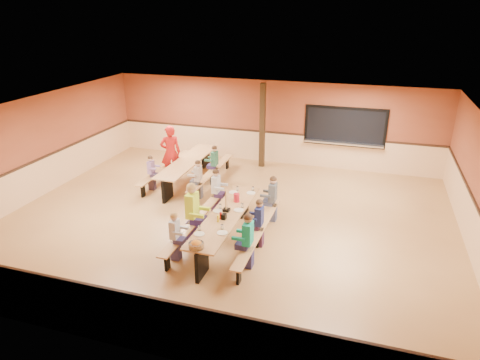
% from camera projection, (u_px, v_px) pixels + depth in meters
% --- Properties ---
extents(ground, '(12.00, 12.00, 0.00)m').
position_uv_depth(ground, '(228.00, 220.00, 11.66)').
color(ground, olive).
rests_on(ground, ground).
extents(room_envelope, '(12.04, 10.04, 3.02)m').
position_uv_depth(room_envelope, '(227.00, 196.00, 11.40)').
color(room_envelope, brown).
rests_on(room_envelope, ground).
extents(kitchen_pass_through, '(2.78, 0.28, 1.38)m').
position_uv_depth(kitchen_pass_through, '(345.00, 128.00, 14.76)').
color(kitchen_pass_through, black).
rests_on(kitchen_pass_through, ground).
extents(structural_post, '(0.18, 0.18, 3.00)m').
position_uv_depth(structural_post, '(262.00, 126.00, 15.04)').
color(structural_post, black).
rests_on(structural_post, ground).
extents(cafeteria_table_main, '(1.91, 3.70, 0.74)m').
position_uv_depth(cafeteria_table_main, '(226.00, 222.00, 10.39)').
color(cafeteria_table_main, '#B47E47').
rests_on(cafeteria_table_main, ground).
extents(cafeteria_table_second, '(1.91, 3.70, 0.74)m').
position_uv_depth(cafeteria_table_second, '(188.00, 166.00, 14.03)').
color(cafeteria_table_second, '#B47E47').
rests_on(cafeteria_table_second, ground).
extents(seated_child_white_left, '(0.34, 0.28, 1.16)m').
position_uv_depth(seated_child_white_left, '(175.00, 237.00, 9.62)').
color(seated_child_white_left, silver).
rests_on(seated_child_white_left, ground).
extents(seated_adult_yellow, '(0.49, 0.40, 1.46)m').
position_uv_depth(seated_adult_yellow, '(192.00, 212.00, 10.45)').
color(seated_adult_yellow, '#DAFF2E').
rests_on(seated_adult_yellow, ground).
extents(seated_child_grey_left, '(0.38, 0.31, 1.23)m').
position_uv_depth(seated_child_grey_left, '(216.00, 191.00, 11.95)').
color(seated_child_grey_left, silver).
rests_on(seated_child_grey_left, ground).
extents(seated_child_teal_right, '(0.40, 0.33, 1.28)m').
position_uv_depth(seated_child_teal_right, '(248.00, 241.00, 9.32)').
color(seated_child_teal_right, '#149F7E').
rests_on(seated_child_teal_right, ground).
extents(seated_child_navy_right, '(0.37, 0.30, 1.20)m').
position_uv_depth(seated_child_navy_right, '(259.00, 223.00, 10.18)').
color(seated_child_navy_right, navy).
rests_on(seated_child_navy_right, ground).
extents(seated_child_char_right, '(0.39, 0.32, 1.26)m').
position_uv_depth(seated_child_char_right, '(273.00, 199.00, 11.40)').
color(seated_child_char_right, '#454A4F').
rests_on(seated_child_char_right, ground).
extents(seated_child_purple_sec, '(0.32, 0.26, 1.11)m').
position_uv_depth(seated_child_purple_sec, '(151.00, 173.00, 13.39)').
color(seated_child_purple_sec, '#8A6294').
rests_on(seated_child_purple_sec, ground).
extents(seated_child_green_sec, '(0.37, 0.30, 1.21)m').
position_uv_depth(seated_child_green_sec, '(215.00, 164.00, 14.02)').
color(seated_child_green_sec, '#2E6C4D').
rests_on(seated_child_green_sec, ground).
extents(seated_child_tan_sec, '(0.36, 0.29, 1.18)m').
position_uv_depth(seated_child_tan_sec, '(198.00, 180.00, 12.79)').
color(seated_child_tan_sec, '#B19E8C').
rests_on(seated_child_tan_sec, ground).
extents(standing_woman, '(0.80, 0.73, 1.84)m').
position_uv_depth(standing_woman, '(171.00, 153.00, 14.12)').
color(standing_woman, '#B31714').
rests_on(standing_woman, ground).
extents(punch_pitcher, '(0.16, 0.16, 0.22)m').
position_uv_depth(punch_pitcher, '(237.00, 198.00, 10.94)').
color(punch_pitcher, '#B31727').
rests_on(punch_pitcher, cafeteria_table_main).
extents(chip_bowl, '(0.32, 0.32, 0.15)m').
position_uv_depth(chip_bowl, '(196.00, 245.00, 8.84)').
color(chip_bowl, '#FFA128').
rests_on(chip_bowl, cafeteria_table_main).
extents(napkin_dispenser, '(0.10, 0.14, 0.13)m').
position_uv_depth(napkin_dispenser, '(224.00, 217.00, 10.05)').
color(napkin_dispenser, black).
rests_on(napkin_dispenser, cafeteria_table_main).
extents(condiment_mustard, '(0.06, 0.06, 0.17)m').
position_uv_depth(condiment_mustard, '(218.00, 219.00, 9.91)').
color(condiment_mustard, yellow).
rests_on(condiment_mustard, cafeteria_table_main).
extents(condiment_ketchup, '(0.06, 0.06, 0.17)m').
position_uv_depth(condiment_ketchup, '(221.00, 216.00, 10.05)').
color(condiment_ketchup, '#B2140F').
rests_on(condiment_ketchup, cafeteria_table_main).
extents(table_paddle, '(0.16, 0.16, 0.56)m').
position_uv_depth(table_paddle, '(226.00, 206.00, 10.43)').
color(table_paddle, black).
rests_on(table_paddle, cafeteria_table_main).
extents(place_settings, '(0.65, 3.30, 0.11)m').
position_uv_depth(place_settings, '(226.00, 212.00, 10.29)').
color(place_settings, beige).
rests_on(place_settings, cafeteria_table_main).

